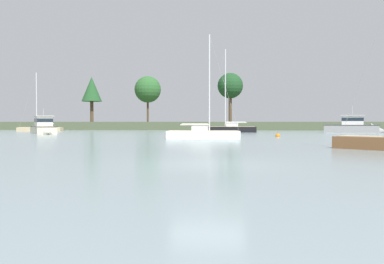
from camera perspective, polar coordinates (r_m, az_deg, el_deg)
ground_plane at (r=13.79m, az=2.23°, el=-4.50°), size 465.22×465.22×0.00m
far_shore_bank at (r=96.20m, az=4.33°, el=0.98°), size 209.35×49.68×1.49m
cruiser_grey at (r=59.51m, az=22.02°, el=0.46°), size 8.28×4.26×4.46m
sailboat_sand at (r=67.28m, az=-20.48°, el=0.27°), size 6.83×2.26×9.52m
sailboat_black at (r=57.58m, az=5.29°, el=0.22°), size 7.61×2.41×12.24m
sailboat_white at (r=34.37m, az=1.60°, el=-0.64°), size 6.19×1.69×9.26m
cruiser_cream at (r=53.07m, az=-20.02°, el=0.35°), size 6.16×7.97×3.91m
mooring_buoy_orange at (r=40.92m, az=11.92°, el=-0.51°), size 0.47×0.47×0.52m
shore_tree_right_mid at (r=85.97m, az=5.38°, el=6.42°), size 5.32×5.32×10.23m
shore_tree_inland_c at (r=99.76m, az=-6.22°, el=5.93°), size 6.40×6.40×11.08m
shore_tree_inland_b at (r=94.51m, az=-13.87°, el=5.78°), size 4.50×4.50×10.12m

